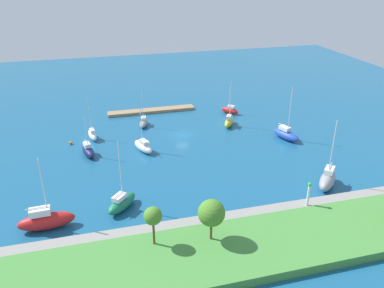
# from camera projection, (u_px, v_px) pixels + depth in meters

# --- Properties ---
(water) EXTENTS (160.00, 160.00, 0.00)m
(water) POSITION_uv_depth(u_px,v_px,m) (182.00, 135.00, 81.53)
(water) COLOR #19567F
(water) RESTS_ON ground
(pier_dock) EXTENTS (20.76, 2.60, 0.68)m
(pier_dock) POSITION_uv_depth(u_px,v_px,m) (151.00, 111.00, 93.78)
(pier_dock) COLOR #997A56
(pier_dock) RESTS_ON ground
(breakwater) EXTENTS (66.67, 3.10, 1.06)m
(breakwater) POSITION_uv_depth(u_px,v_px,m) (236.00, 220.00, 53.80)
(breakwater) COLOR gray
(breakwater) RESTS_ON ground
(shoreline_park) EXTENTS (64.96, 11.00, 1.21)m
(shoreline_park) POSITION_uv_depth(u_px,v_px,m) (253.00, 247.00, 48.49)
(shoreline_park) COLOR #478C3D
(shoreline_park) RESTS_ON ground
(harbor_beacon) EXTENTS (0.56, 0.56, 3.73)m
(harbor_beacon) POSITION_uv_depth(u_px,v_px,m) (309.00, 192.00, 55.21)
(harbor_beacon) COLOR silver
(harbor_beacon) RESTS_ON breakwater
(park_tree_midwest) EXTENTS (3.40, 3.40, 5.59)m
(park_tree_midwest) POSITION_uv_depth(u_px,v_px,m) (211.00, 213.00, 47.45)
(park_tree_midwest) COLOR brown
(park_tree_midwest) RESTS_ON shoreline_park
(park_tree_east) EXTENTS (2.27, 2.27, 5.27)m
(park_tree_east) POSITION_uv_depth(u_px,v_px,m) (153.00, 216.00, 46.51)
(park_tree_east) COLOR brown
(park_tree_east) RESTS_ON shoreline_park
(sailboat_red_by_breakwater) EXTENTS (3.91, 4.53, 6.67)m
(sailboat_red_by_breakwater) POSITION_uv_depth(u_px,v_px,m) (230.00, 110.00, 92.56)
(sailboat_red_by_breakwater) COLOR red
(sailboat_red_by_breakwater) RESTS_ON water
(sailboat_gray_west_end) EXTENTS (2.86, 4.85, 8.31)m
(sailboat_gray_west_end) POSITION_uv_depth(u_px,v_px,m) (144.00, 123.00, 85.56)
(sailboat_gray_west_end) COLOR gray
(sailboat_gray_west_end) RESTS_ON water
(sailboat_white_east_end) EXTENTS (3.81, 6.06, 8.73)m
(sailboat_white_east_end) POSITION_uv_depth(u_px,v_px,m) (143.00, 146.00, 74.14)
(sailboat_white_east_end) COLOR white
(sailboat_white_east_end) RESTS_ON water
(sailboat_navy_near_pier) EXTENTS (3.00, 5.50, 7.83)m
(sailboat_navy_near_pier) POSITION_uv_depth(u_px,v_px,m) (88.00, 151.00, 72.50)
(sailboat_navy_near_pier) COLOR #141E4C
(sailboat_navy_near_pier) RESTS_ON water
(sailboat_blue_along_channel) EXTENTS (4.34, 6.83, 11.06)m
(sailboat_blue_along_channel) POSITION_uv_depth(u_px,v_px,m) (286.00, 134.00, 79.17)
(sailboat_blue_along_channel) COLOR #2347B2
(sailboat_blue_along_channel) RESTS_ON water
(sailboat_green_outer_mooring) EXTENTS (5.50, 5.75, 10.80)m
(sailboat_green_outer_mooring) POSITION_uv_depth(u_px,v_px,m) (122.00, 203.00, 56.63)
(sailboat_green_outer_mooring) COLOR #19724C
(sailboat_green_outer_mooring) RESTS_ON water
(sailboat_yellow_mid_basin) EXTENTS (4.05, 5.09, 9.96)m
(sailboat_yellow_mid_basin) POSITION_uv_depth(u_px,v_px,m) (229.00, 121.00, 85.56)
(sailboat_yellow_mid_basin) COLOR yellow
(sailboat_yellow_mid_basin) RESTS_ON water
(sailboat_red_lone_south) EXTENTS (7.57, 2.63, 10.57)m
(sailboat_red_lone_south) POSITION_uv_depth(u_px,v_px,m) (46.00, 220.00, 52.36)
(sailboat_red_lone_south) COLOR red
(sailboat_red_lone_south) RESTS_ON water
(sailboat_gray_off_beacon) EXTENTS (5.86, 5.97, 11.64)m
(sailboat_gray_off_beacon) POSITION_uv_depth(u_px,v_px,m) (328.00, 180.00, 62.08)
(sailboat_gray_off_beacon) COLOR gray
(sailboat_gray_off_beacon) RESTS_ON water
(sailboat_white_center_basin) EXTENTS (2.25, 5.02, 8.64)m
(sailboat_white_center_basin) POSITION_uv_depth(u_px,v_px,m) (92.00, 135.00, 79.30)
(sailboat_white_center_basin) COLOR white
(sailboat_white_center_basin) RESTS_ON water
(mooring_buoy_orange) EXTENTS (0.64, 0.64, 0.64)m
(mooring_buoy_orange) POSITION_uv_depth(u_px,v_px,m) (71.00, 143.00, 77.19)
(mooring_buoy_orange) COLOR orange
(mooring_buoy_orange) RESTS_ON water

